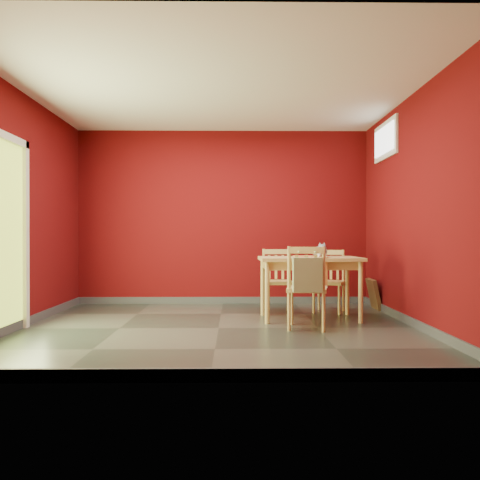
{
  "coord_description": "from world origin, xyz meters",
  "views": [
    {
      "loc": [
        0.18,
        -5.31,
        1.03
      ],
      "look_at": [
        0.25,
        0.45,
        1.0
      ],
      "focal_mm": 35.0,
      "sensor_mm": 36.0,
      "label": 1
    }
  ],
  "objects_px": {
    "chair_far_left": "(277,280)",
    "chair_near": "(307,287)",
    "dining_table": "(309,265)",
    "tote_bag": "(307,275)",
    "cat": "(320,249)",
    "chair_far_right": "(329,280)",
    "picture_frame": "(374,294)"
  },
  "relations": [
    {
      "from": "chair_far_left",
      "to": "chair_near",
      "type": "xyz_separation_m",
      "value": [
        0.23,
        -1.21,
        0.03
      ]
    },
    {
      "from": "dining_table",
      "to": "tote_bag",
      "type": "xyz_separation_m",
      "value": [
        -0.16,
        -0.87,
        -0.06
      ]
    },
    {
      "from": "dining_table",
      "to": "cat",
      "type": "height_order",
      "value": "cat"
    },
    {
      "from": "chair_far_right",
      "to": "dining_table",
      "type": "bearing_deg",
      "value": -122.85
    },
    {
      "from": "chair_far_left",
      "to": "picture_frame",
      "type": "xyz_separation_m",
      "value": [
        1.42,
        0.25,
        -0.23
      ]
    },
    {
      "from": "chair_far_right",
      "to": "tote_bag",
      "type": "xyz_separation_m",
      "value": [
        -0.53,
        -1.43,
        0.19
      ]
    },
    {
      "from": "tote_bag",
      "to": "cat",
      "type": "distance_m",
      "value": 0.95
    },
    {
      "from": "tote_bag",
      "to": "chair_far_right",
      "type": "bearing_deg",
      "value": 69.76
    },
    {
      "from": "cat",
      "to": "picture_frame",
      "type": "distance_m",
      "value": 1.4
    },
    {
      "from": "cat",
      "to": "chair_near",
      "type": "bearing_deg",
      "value": -94.2
    },
    {
      "from": "chair_far_left",
      "to": "cat",
      "type": "relative_size",
      "value": 2.26
    },
    {
      "from": "chair_far_right",
      "to": "chair_near",
      "type": "relative_size",
      "value": 0.92
    },
    {
      "from": "dining_table",
      "to": "chair_far_right",
      "type": "xyz_separation_m",
      "value": [
        0.37,
        0.57,
        -0.25
      ]
    },
    {
      "from": "dining_table",
      "to": "picture_frame",
      "type": "distance_m",
      "value": 1.42
    },
    {
      "from": "chair_far_right",
      "to": "chair_near",
      "type": "bearing_deg",
      "value": -112.4
    },
    {
      "from": "chair_far_left",
      "to": "picture_frame",
      "type": "bearing_deg",
      "value": 10.1
    },
    {
      "from": "chair_far_left",
      "to": "tote_bag",
      "type": "xyz_separation_m",
      "value": [
        0.2,
        -1.43,
        0.19
      ]
    },
    {
      "from": "tote_bag",
      "to": "chair_far_left",
      "type": "bearing_deg",
      "value": 97.93
    },
    {
      "from": "cat",
      "to": "chair_far_left",
      "type": "bearing_deg",
      "value": 149.06
    },
    {
      "from": "dining_table",
      "to": "tote_bag",
      "type": "height_order",
      "value": "tote_bag"
    },
    {
      "from": "chair_far_right",
      "to": "chair_far_left",
      "type": "bearing_deg",
      "value": -179.65
    },
    {
      "from": "dining_table",
      "to": "chair_near",
      "type": "relative_size",
      "value": 1.36
    },
    {
      "from": "dining_table",
      "to": "chair_far_right",
      "type": "distance_m",
      "value": 0.72
    },
    {
      "from": "chair_far_right",
      "to": "chair_near",
      "type": "height_order",
      "value": "chair_near"
    },
    {
      "from": "chair_far_left",
      "to": "tote_bag",
      "type": "distance_m",
      "value": 1.46
    },
    {
      "from": "chair_far_left",
      "to": "tote_bag",
      "type": "relative_size",
      "value": 1.98
    },
    {
      "from": "chair_far_left",
      "to": "cat",
      "type": "xyz_separation_m",
      "value": [
        0.49,
        -0.56,
        0.44
      ]
    },
    {
      "from": "cat",
      "to": "picture_frame",
      "type": "height_order",
      "value": "cat"
    },
    {
      "from": "chair_far_left",
      "to": "picture_frame",
      "type": "distance_m",
      "value": 1.46
    },
    {
      "from": "tote_bag",
      "to": "cat",
      "type": "bearing_deg",
      "value": 71.39
    },
    {
      "from": "dining_table",
      "to": "picture_frame",
      "type": "bearing_deg",
      "value": 37.63
    },
    {
      "from": "chair_far_left",
      "to": "chair_near",
      "type": "bearing_deg",
      "value": -79.37
    }
  ]
}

